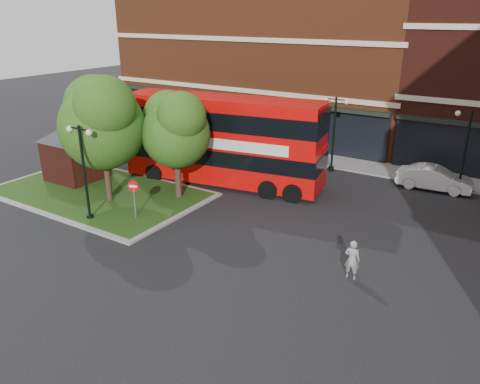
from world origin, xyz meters
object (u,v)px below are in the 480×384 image
Objects in this scene: bus at (223,135)px; car_silver at (287,148)px; woman at (352,260)px; car_white at (434,178)px.

bus is 7.81m from car_silver.
woman reaches higher than car_white.
bus is 2.93× the size of car_white.
car_white is (11.45, 5.87, -2.40)m from bus.
bus is 13.09m from car_white.
car_white is (0.67, 12.50, -0.14)m from woman.
bus is 3.48× the size of car_silver.
car_silver is at bearing 75.15° from bus.
woman is 0.39× the size of car_white.
woman is at bearing -40.90° from bus.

